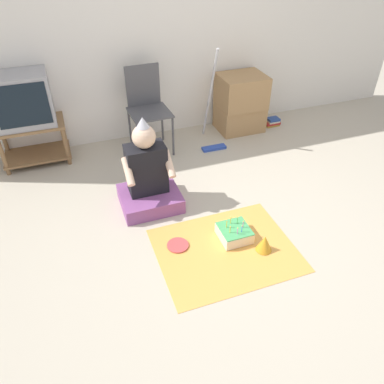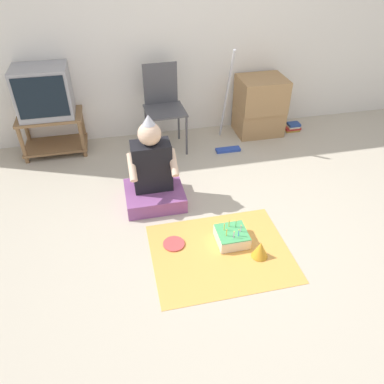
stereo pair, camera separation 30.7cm
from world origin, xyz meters
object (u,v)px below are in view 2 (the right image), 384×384
(paper_plate, at_px, (174,244))
(book_pile, at_px, (293,127))
(person_seated, at_px, (153,175))
(party_hat_blue, at_px, (260,249))
(folding_chair, at_px, (163,102))
(tv, at_px, (43,92))
(birthday_cake, at_px, (232,236))
(cardboard_box_stack, at_px, (260,106))
(dust_mop, at_px, (227,122))

(paper_plate, bearing_deg, book_pile, 42.54)
(person_seated, relative_size, party_hat_blue, 6.18)
(folding_chair, xyz_separation_m, party_hat_blue, (0.44, -1.94, -0.46))
(person_seated, height_order, party_hat_blue, person_seated)
(tv, relative_size, paper_plate, 3.10)
(book_pile, height_order, birthday_cake, birthday_cake)
(person_seated, distance_m, paper_plate, 0.69)
(folding_chair, distance_m, birthday_cake, 1.82)
(party_hat_blue, relative_size, paper_plate, 0.79)
(cardboard_box_stack, height_order, birthday_cake, cardboard_box_stack)
(folding_chair, height_order, dust_mop, dust_mop)
(cardboard_box_stack, xyz_separation_m, paper_plate, (-1.37, -1.73, -0.33))
(folding_chair, xyz_separation_m, cardboard_box_stack, (1.17, 0.07, -0.19))
(party_hat_blue, bearing_deg, book_pile, 58.74)
(tv, distance_m, book_pile, 2.93)
(tv, bearing_deg, paper_plate, -60.09)
(person_seated, height_order, paper_plate, person_seated)
(book_pile, bearing_deg, person_seated, -151.21)
(tv, bearing_deg, book_pile, -2.15)
(folding_chair, relative_size, person_seated, 1.07)
(paper_plate, bearing_deg, folding_chair, 83.08)
(folding_chair, bearing_deg, cardboard_box_stack, 3.52)
(cardboard_box_stack, xyz_separation_m, book_pile, (0.45, -0.06, -0.30))
(tv, xyz_separation_m, dust_mop, (1.91, -0.32, -0.39))
(birthday_cake, bearing_deg, dust_mop, 74.95)
(dust_mop, relative_size, paper_plate, 6.38)
(tv, bearing_deg, dust_mop, -9.66)
(cardboard_box_stack, xyz_separation_m, person_seated, (-1.44, -1.10, -0.07))
(tv, xyz_separation_m, person_seated, (0.95, -1.15, -0.43))
(dust_mop, bearing_deg, cardboard_box_stack, 29.51)
(cardboard_box_stack, height_order, person_seated, person_seated)
(folding_chair, relative_size, dust_mop, 0.82)
(paper_plate, bearing_deg, cardboard_box_stack, 51.57)
(tv, relative_size, folding_chair, 0.59)
(cardboard_box_stack, bearing_deg, paper_plate, -128.43)
(book_pile, height_order, person_seated, person_seated)
(birthday_cake, height_order, party_hat_blue, birthday_cake)
(folding_chair, relative_size, party_hat_blue, 6.59)
(tv, height_order, party_hat_blue, tv)
(paper_plate, bearing_deg, dust_mop, 58.73)
(dust_mop, height_order, paper_plate, dust_mop)
(party_hat_blue, distance_m, paper_plate, 0.70)
(tv, relative_size, birthday_cake, 2.20)
(folding_chair, xyz_separation_m, birthday_cake, (0.27, -1.73, -0.48))
(folding_chair, relative_size, birthday_cake, 3.71)
(dust_mop, xyz_separation_m, birthday_cake, (-0.41, -1.52, -0.26))
(folding_chair, bearing_deg, birthday_cake, -81.05)
(tv, bearing_deg, cardboard_box_stack, -1.11)
(book_pile, distance_m, person_seated, 2.17)
(dust_mop, distance_m, person_seated, 1.26)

